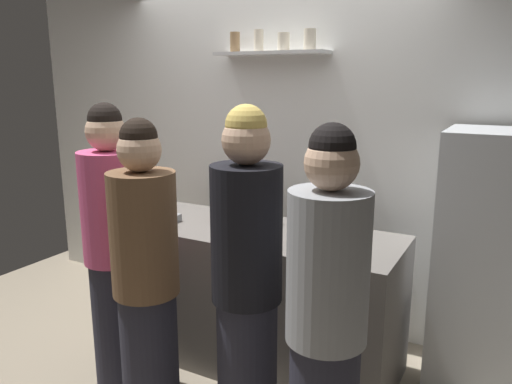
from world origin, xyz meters
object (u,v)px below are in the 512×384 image
water_bottle_plastic (245,224)px  wine_bottle_amber_glass (215,204)px  wine_bottle_green_glass (331,227)px  person_grey_hoodie (326,329)px  refrigerator (494,267)px  baking_pan (151,218)px  wine_bottle_pale_glass (264,205)px  person_pink_top (114,253)px  utensil_holder (313,226)px  person_blonde (247,289)px  person_brown_jacket (146,285)px

water_bottle_plastic → wine_bottle_amber_glass: bearing=147.0°
wine_bottle_green_glass → person_grey_hoodie: (0.28, -0.82, -0.18)m
refrigerator → baking_pan: 2.17m
refrigerator → person_grey_hoodie: size_ratio=0.93×
wine_bottle_pale_glass → person_pink_top: size_ratio=0.19×
wine_bottle_amber_glass → person_pink_top: person_pink_top is taller
refrigerator → person_grey_hoodie: 1.38m
baking_pan → wine_bottle_amber_glass: (0.37, 0.24, 0.10)m
refrigerator → wine_bottle_green_glass: size_ratio=5.04×
baking_pan → water_bottle_plastic: bearing=-0.6°
baking_pan → utensil_holder: bearing=14.4°
water_bottle_plastic → person_blonde: bearing=-59.8°
refrigerator → baking_pan: size_ratio=4.68×
wine_bottle_amber_glass → utensil_holder: bearing=3.2°
person_blonde → person_brown_jacket: (-0.53, -0.12, -0.04)m
refrigerator → wine_bottle_amber_glass: (-1.73, -0.30, 0.24)m
wine_bottle_amber_glass → person_grey_hoodie: 1.52m
utensil_holder → person_pink_top: size_ratio=0.13×
refrigerator → wine_bottle_amber_glass: size_ratio=5.18×
refrigerator → baking_pan: bearing=-165.6°
person_pink_top → person_brown_jacket: person_pink_top is taller
water_bottle_plastic → person_pink_top: bearing=-142.6°
refrigerator → wine_bottle_green_glass: 0.98m
person_pink_top → person_brown_jacket: 0.48m
baking_pan → person_brown_jacket: person_brown_jacket is taller
water_bottle_plastic → person_pink_top: size_ratio=0.12×
utensil_holder → wine_bottle_green_glass: bearing=-43.8°
utensil_holder → person_grey_hoodie: 1.10m
refrigerator → person_pink_top: size_ratio=0.91×
wine_bottle_pale_glass → person_grey_hoodie: bearing=-51.5°
wine_bottle_amber_glass → water_bottle_plastic: (0.38, -0.24, -0.03)m
baking_pan → person_grey_hoodie: (1.53, -0.71, -0.09)m
utensil_holder → wine_bottle_green_glass: (0.18, -0.17, 0.06)m
baking_pan → person_pink_top: size_ratio=0.19×
wine_bottle_pale_glass → wine_bottle_green_glass: bearing=-23.7°
refrigerator → person_grey_hoodie: bearing=-114.3°
wine_bottle_amber_glass → water_bottle_plastic: size_ratio=1.42×
baking_pan → person_blonde: size_ratio=0.19×
baking_pan → person_pink_top: bearing=-75.9°
wine_bottle_pale_glass → person_brown_jacket: size_ratio=0.19×
person_brown_jacket → wine_bottle_amber_glass: bearing=-41.6°
wine_bottle_amber_glass → person_pink_top: size_ratio=0.18×
utensil_holder → person_grey_hoodie: person_grey_hoodie is taller
wine_bottle_green_glass → person_brown_jacket: (-0.70, -0.80, -0.19)m
refrigerator → utensil_holder: bearing=-165.6°
utensil_holder → person_pink_top: bearing=-141.3°
wine_bottle_amber_glass → person_pink_top: 0.78m
wine_bottle_amber_glass → wine_bottle_pale_glass: size_ratio=0.95×
wine_bottle_pale_glass → person_brown_jacket: person_brown_jacket is taller
baking_pan → wine_bottle_green_glass: (1.25, 0.11, 0.09)m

